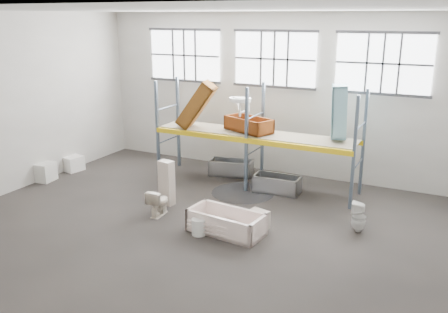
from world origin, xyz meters
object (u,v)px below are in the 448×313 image
Objects in this scene: rust_tub_flat at (249,124)px; blue_tub_upright at (339,112)px; carton_near at (43,172)px; bathtub_beige at (226,222)px; bucket at (199,227)px; toilet_white at (359,217)px; toilet_beige at (158,202)px; cistern_tall at (167,183)px; steel_tub_left at (231,168)px; steel_tub_right at (277,184)px.

blue_tub_upright is at bearing 3.68° from rust_tub_flat.
carton_near is (-5.72, -2.60, -1.54)m from rust_tub_flat.
bathtub_beige is 4.52× the size of bucket.
toilet_white is 0.52× the size of blue_tub_upright.
bathtub_beige is at bearing 171.67° from toilet_beige.
toilet_beige is at bearing -107.76° from rust_tub_flat.
toilet_beige is at bearing 160.20° from bucket.
cistern_tall reaches higher than steel_tub_left.
toilet_white reaches higher than bathtub_beige.
bucket is 6.27m from carton_near.
toilet_beige is 4.90m from toilet_white.
bucket is 0.60× the size of carton_near.
bathtub_beige is at bearing -92.00° from steel_tub_right.
rust_tub_flat is (-1.05, 0.32, 1.58)m from steel_tub_right.
rust_tub_flat is at bearing -124.42° from toilet_white.
bathtub_beige is 1.99m from toilet_beige.
rust_tub_flat reaches higher than carton_near.
bucket is at bearing -67.43° from toilet_white.
blue_tub_upright is 9.00m from carton_near.
toilet_beige reaches higher than bucket.
steel_tub_left is (0.25, 3.69, -0.10)m from toilet_beige.
toilet_white is 4.42m from rust_tub_flat.
carton_near reaches higher than steel_tub_right.
carton_near is at bearing -161.59° from blue_tub_upright.
steel_tub_left is at bearing -97.98° from toilet_beige.
steel_tub_right is (2.30, 2.19, -0.36)m from cistern_tall.
blue_tub_upright reaches higher than rust_tub_flat.
bucket is at bearing -73.90° from steel_tub_left.
cistern_tall is 3.03m from steel_tub_left.
rust_tub_flat is at bearing -176.32° from blue_tub_upright.
bathtub_beige is 6.72m from carton_near.
toilet_beige is 0.58× the size of cistern_tall.
carton_near is (-4.47, -0.08, -0.32)m from cistern_tall.
toilet_beige is 0.48× the size of rust_tub_flat.
bathtub_beige is 1.31× the size of steel_tub_left.
rust_tub_flat is (1.25, 2.52, 1.21)m from cistern_tall.
carton_near is (-4.94, -3.05, 0.03)m from steel_tub_left.
cistern_tall is (-2.20, 0.86, 0.35)m from bathtub_beige.
cistern_tall is 3.10× the size of bucket.
toilet_white is 1.13× the size of carton_near.
blue_tub_upright is 3.64× the size of bucket.
bathtub_beige is 3.06m from steel_tub_right.
bucket is at bearing -27.33° from cistern_tall.
cistern_tall is 2.14m from bucket.
steel_tub_left is at bearing 119.84° from bathtub_beige.
bathtub_beige is 3.10m from toilet_white.
blue_tub_upright reaches higher than carton_near.
bathtub_beige is at bearing -114.67° from blue_tub_upright.
bathtub_beige is 2.52× the size of toilet_beige.
cistern_tall is 1.64× the size of toilet_white.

